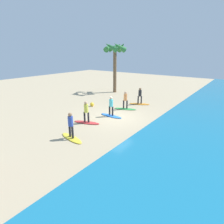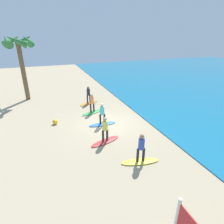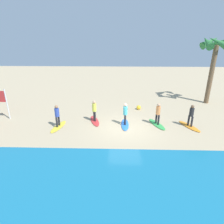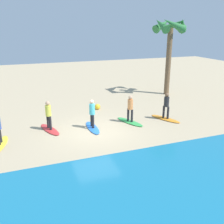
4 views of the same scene
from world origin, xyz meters
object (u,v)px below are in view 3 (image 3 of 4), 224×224
object	(u,v)px
surfer_yellow	(57,114)
surfboard_orange	(189,126)
surfer_green	(158,112)
surfer_blue	(125,112)
surfboard_green	(157,124)
surfer_red	(94,109)
surfboard_red	(95,121)
surfboard_blue	(125,124)
palm_tree	(216,49)
beach_ball	(139,107)
surfboard_yellow	(59,127)
surfer_orange	(191,114)

from	to	relation	value
surfer_yellow	surfboard_orange	bearing A→B (deg)	-177.93
surfer_green	surfer_blue	size ratio (longest dim) A/B	1.00
surfboard_green	surfer_red	size ratio (longest dim) A/B	1.28
surfer_blue	surfboard_red	bearing A→B (deg)	-14.06
surfboard_blue	surfer_blue	world-z (taller)	surfer_blue
surfboard_green	palm_tree	distance (m)	9.51
beach_ball	surfer_red	bearing A→B (deg)	36.43
surfer_blue	surfer_yellow	world-z (taller)	same
surfboard_red	surfer_red	xyz separation A→B (m)	(0.00, 0.00, 0.99)
surfer_yellow	beach_ball	distance (m)	7.47
surfboard_yellow	surfboard_orange	bearing A→B (deg)	103.60
surfboard_orange	surfer_blue	world-z (taller)	surfer_blue
surfboard_orange	surfboard_red	bearing A→B (deg)	-120.59
surfer_blue	surfboard_red	world-z (taller)	surfer_blue
surfboard_green	surfboard_red	size ratio (longest dim) A/B	1.00
surfer_orange	surfer_red	world-z (taller)	same
surfboard_orange	surfboard_yellow	size ratio (longest dim) A/B	1.00
surfer_green	surfboard_yellow	world-z (taller)	surfer_green
surfer_orange	surfer_yellow	bearing A→B (deg)	2.07
surfer_orange	palm_tree	distance (m)	7.87
surfer_green	surfer_red	distance (m)	4.85
surfboard_red	surfboard_orange	bearing A→B (deg)	66.52
surfboard_orange	surfboard_blue	xyz separation A→B (m)	(4.81, -0.16, 0.00)
surfer_green	surfer_yellow	bearing A→B (deg)	4.91
surfer_yellow	beach_ball	world-z (taller)	surfer_yellow
surfboard_red	beach_ball	xyz separation A→B (m)	(-3.74, -2.76, 0.16)
surfboard_orange	surfer_orange	xyz separation A→B (m)	(0.00, -0.00, 0.99)
surfboard_orange	surfer_yellow	size ratio (longest dim) A/B	1.28
surfboard_blue	palm_tree	xyz separation A→B (m)	(-8.37, -5.48, 5.16)
surfer_orange	surfboard_blue	distance (m)	4.92
surfboard_green	surfer_blue	distance (m)	2.64
surfboard_orange	surfer_red	distance (m)	7.30
surfer_orange	surfboard_orange	bearing A→B (deg)	90.00
surfer_green	beach_ball	world-z (taller)	surfer_green
surfer_red	palm_tree	size ratio (longest dim) A/B	0.25
surfboard_yellow	palm_tree	world-z (taller)	palm_tree
surfboard_orange	surfer_green	xyz separation A→B (m)	(2.36, -0.28, 0.99)
surfboard_green	beach_ball	size ratio (longest dim) A/B	5.23
surfboard_green	surfboard_blue	world-z (taller)	same
surfboard_red	surfer_red	size ratio (longest dim) A/B	1.28
surfer_green	beach_ball	xyz separation A→B (m)	(1.08, -3.24, -0.84)
surfer_yellow	palm_tree	xyz separation A→B (m)	(-13.34, -6.00, 4.17)
surfer_orange	beach_ball	xyz separation A→B (m)	(3.45, -3.52, -0.84)
surfer_yellow	palm_tree	bearing A→B (deg)	-155.79
beach_ball	surfboard_green	bearing A→B (deg)	108.48
surfer_orange	surfer_blue	xyz separation A→B (m)	(4.81, -0.16, 0.00)
surfer_yellow	surfboard_blue	bearing A→B (deg)	-174.05
surfboard_green	surfer_green	bearing A→B (deg)	-0.00
surfer_orange	surfer_green	bearing A→B (deg)	-6.83
surfer_orange	surfer_yellow	distance (m)	9.78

